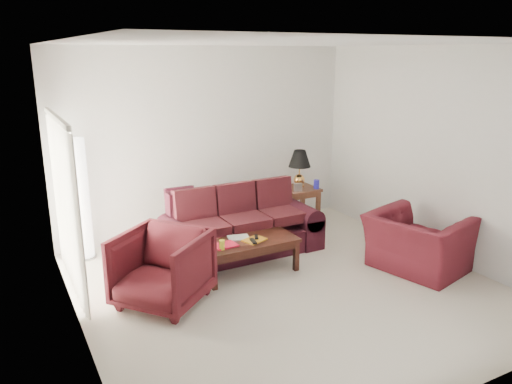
{
  "coord_description": "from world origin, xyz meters",
  "views": [
    {
      "loc": [
        -3.1,
        -4.95,
        2.89
      ],
      "look_at": [
        0.0,
        0.85,
        1.05
      ],
      "focal_mm": 35.0,
      "sensor_mm": 36.0,
      "label": 1
    }
  ],
  "objects_px": {
    "floor_lamp": "(81,199)",
    "sofa": "(242,222)",
    "end_table": "(299,205)",
    "armchair_right": "(417,243)",
    "coffee_table": "(247,256)",
    "armchair_left": "(162,268)"
  },
  "relations": [
    {
      "from": "sofa",
      "to": "armchair_right",
      "type": "distance_m",
      "value": 2.49
    },
    {
      "from": "sofa",
      "to": "armchair_left",
      "type": "relative_size",
      "value": 2.38
    },
    {
      "from": "end_table",
      "to": "armchair_left",
      "type": "height_order",
      "value": "armchair_left"
    },
    {
      "from": "sofa",
      "to": "coffee_table",
      "type": "bearing_deg",
      "value": -104.78
    },
    {
      "from": "floor_lamp",
      "to": "sofa",
      "type": "bearing_deg",
      "value": -23.37
    },
    {
      "from": "sofa",
      "to": "floor_lamp",
      "type": "relative_size",
      "value": 1.31
    },
    {
      "from": "end_table",
      "to": "floor_lamp",
      "type": "bearing_deg",
      "value": 177.55
    },
    {
      "from": "sofa",
      "to": "armchair_right",
      "type": "bearing_deg",
      "value": -36.37
    },
    {
      "from": "armchair_left",
      "to": "coffee_table",
      "type": "xyz_separation_m",
      "value": [
        1.29,
        0.32,
        -0.21
      ]
    },
    {
      "from": "armchair_left",
      "to": "armchair_right",
      "type": "relative_size",
      "value": 0.81
    },
    {
      "from": "sofa",
      "to": "end_table",
      "type": "relative_size",
      "value": 3.65
    },
    {
      "from": "end_table",
      "to": "coffee_table",
      "type": "bearing_deg",
      "value": -141.25
    },
    {
      "from": "floor_lamp",
      "to": "armchair_right",
      "type": "xyz_separation_m",
      "value": [
        3.94,
        -2.57,
        -0.5
      ]
    },
    {
      "from": "floor_lamp",
      "to": "armchair_right",
      "type": "distance_m",
      "value": 4.73
    },
    {
      "from": "coffee_table",
      "to": "end_table",
      "type": "bearing_deg",
      "value": 42.14
    },
    {
      "from": "sofa",
      "to": "coffee_table",
      "type": "relative_size",
      "value": 1.76
    },
    {
      "from": "sofa",
      "to": "armchair_left",
      "type": "height_order",
      "value": "sofa"
    },
    {
      "from": "sofa",
      "to": "floor_lamp",
      "type": "xyz_separation_m",
      "value": [
        -2.1,
        0.91,
        0.42
      ]
    },
    {
      "from": "armchair_left",
      "to": "coffee_table",
      "type": "height_order",
      "value": "armchair_left"
    },
    {
      "from": "end_table",
      "to": "armchair_right",
      "type": "distance_m",
      "value": 2.45
    },
    {
      "from": "armchair_right",
      "to": "coffee_table",
      "type": "relative_size",
      "value": 0.91
    },
    {
      "from": "end_table",
      "to": "armchair_right",
      "type": "height_order",
      "value": "armchair_right"
    }
  ]
}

